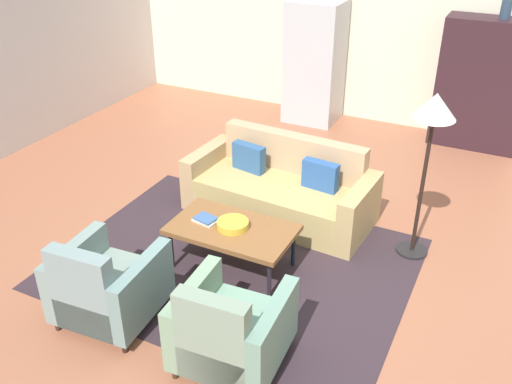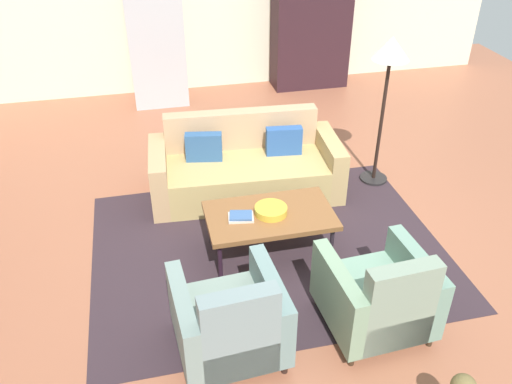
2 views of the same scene
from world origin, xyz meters
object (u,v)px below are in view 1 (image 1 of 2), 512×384
(coffee_table, at_px, (232,231))
(armchair_right, at_px, (229,333))
(vase_tall, at_px, (506,9))
(couch, at_px, (282,189))
(refrigerator, at_px, (315,62))
(fruit_bowl, at_px, (233,224))
(cabinet, at_px, (482,85))
(floor_lamp, at_px, (433,122))
(armchair_left, at_px, (105,289))
(book_stack, at_px, (206,219))

(coffee_table, bearing_deg, armchair_right, -62.62)
(vase_tall, bearing_deg, couch, -121.32)
(couch, relative_size, refrigerator, 1.16)
(armchair_right, distance_m, refrigerator, 5.41)
(armchair_right, distance_m, vase_tall, 5.67)
(couch, bearing_deg, refrigerator, -71.90)
(vase_tall, bearing_deg, fruit_bowl, -113.44)
(coffee_table, xyz_separation_m, fruit_bowl, (0.01, 0.00, 0.07))
(couch, relative_size, cabinet, 1.20)
(vase_tall, relative_size, floor_lamp, 0.14)
(fruit_bowl, xyz_separation_m, floor_lamp, (1.54, 1.04, 0.95))
(coffee_table, relative_size, armchair_right, 1.36)
(coffee_table, bearing_deg, vase_tall, 66.46)
(armchair_left, xyz_separation_m, floor_lamp, (2.14, 2.21, 1.10))
(couch, height_order, refrigerator, refrigerator)
(floor_lamp, bearing_deg, coffee_table, -146.02)
(book_stack, bearing_deg, armchair_left, -105.28)
(couch, bearing_deg, coffee_table, 93.26)
(book_stack, distance_m, cabinet, 4.63)
(couch, distance_m, armchair_left, 2.43)
(armchair_right, relative_size, book_stack, 3.45)
(fruit_bowl, bearing_deg, book_stack, -176.40)
(floor_lamp, bearing_deg, refrigerator, 127.31)
(couch, xyz_separation_m, cabinet, (1.70, 2.96, 0.61))
(armchair_right, relative_size, floor_lamp, 0.51)
(coffee_table, distance_m, book_stack, 0.29)
(cabinet, bearing_deg, armchair_left, -113.40)
(refrigerator, bearing_deg, cabinet, 2.45)
(fruit_bowl, xyz_separation_m, book_stack, (-0.29, -0.02, -0.01))
(coffee_table, bearing_deg, refrigerator, 100.35)
(vase_tall, bearing_deg, floor_lamp, -94.74)
(refrigerator, bearing_deg, fruit_bowl, -79.54)
(book_stack, bearing_deg, fruit_bowl, 3.60)
(coffee_table, bearing_deg, book_stack, -176.29)
(armchair_right, bearing_deg, armchair_left, 176.57)
(armchair_left, height_order, cabinet, cabinet)
(book_stack, bearing_deg, couch, 76.59)
(cabinet, bearing_deg, vase_tall, -2.71)
(coffee_table, xyz_separation_m, refrigerator, (-0.74, 4.04, 0.50))
(armchair_left, height_order, fruit_bowl, armchair_left)
(couch, height_order, armchair_right, armchair_right)
(vase_tall, height_order, floor_lamp, vase_tall)
(armchair_left, bearing_deg, floor_lamp, 41.93)
(cabinet, height_order, floor_lamp, cabinet)
(couch, distance_m, armchair_right, 2.43)
(coffee_table, xyz_separation_m, book_stack, (-0.28, -0.02, 0.06))
(armchair_right, bearing_deg, fruit_bowl, 113.62)
(armchair_left, distance_m, cabinet, 5.82)
(armchair_left, bearing_deg, book_stack, 70.77)
(couch, relative_size, vase_tall, 8.68)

